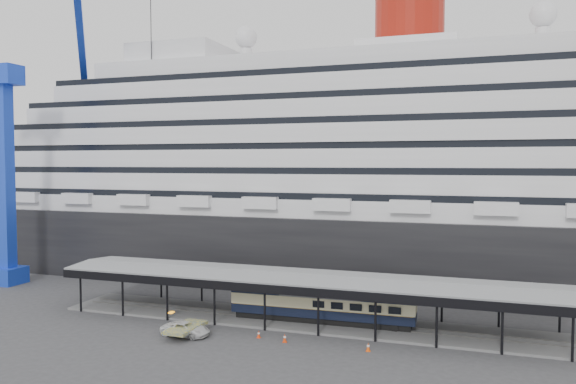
% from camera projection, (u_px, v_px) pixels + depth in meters
% --- Properties ---
extents(ground, '(200.00, 200.00, 0.00)m').
position_uv_depth(ground, '(288.00, 335.00, 56.62)').
color(ground, '#37373A').
rests_on(ground, ground).
extents(cruise_ship, '(130.00, 30.00, 43.90)m').
position_uv_depth(cruise_ship, '(355.00, 157.00, 85.92)').
color(cruise_ship, black).
rests_on(cruise_ship, ground).
extents(platform_canopy, '(56.00, 9.18, 5.30)m').
position_uv_depth(platform_canopy, '(303.00, 301.00, 61.22)').
color(platform_canopy, slate).
rests_on(platform_canopy, ground).
extents(crane_blue, '(22.63, 19.19, 47.60)m').
position_uv_depth(crane_blue, '(13.00, 145.00, 80.05)').
color(crane_blue, blue).
rests_on(crane_blue, ground).
extents(port_truck, '(5.06, 2.45, 1.39)m').
position_uv_depth(port_truck, '(186.00, 329.00, 56.43)').
color(port_truck, silver).
rests_on(port_truck, ground).
extents(pullman_carriage, '(20.09, 3.14, 19.66)m').
position_uv_depth(pullman_carriage, '(322.00, 302.00, 60.54)').
color(pullman_carriage, black).
rests_on(pullman_carriage, ground).
extents(traffic_cone_left, '(0.53, 0.53, 0.84)m').
position_uv_depth(traffic_cone_left, '(285.00, 338.00, 54.48)').
color(traffic_cone_left, red).
rests_on(traffic_cone_left, ground).
extents(traffic_cone_mid, '(0.42, 0.42, 0.74)m').
position_uv_depth(traffic_cone_mid, '(259.00, 334.00, 55.85)').
color(traffic_cone_mid, '#F93C0D').
rests_on(traffic_cone_mid, ground).
extents(traffic_cone_right, '(0.47, 0.47, 0.83)m').
position_uv_depth(traffic_cone_right, '(368.00, 347.00, 51.87)').
color(traffic_cone_right, '#EF510D').
rests_on(traffic_cone_right, ground).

